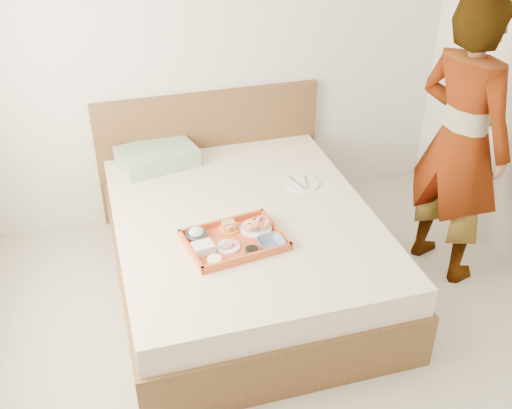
{
  "coord_description": "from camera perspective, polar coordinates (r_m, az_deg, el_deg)",
  "views": [
    {
      "loc": [
        -0.86,
        -2.03,
        2.58
      ],
      "look_at": [
        -0.0,
        0.9,
        0.65
      ],
      "focal_mm": 42.79,
      "sensor_mm": 36.0,
      "label": 1
    }
  ],
  "objects": [
    {
      "name": "cheese_round",
      "position": [
        3.33,
        -3.89,
        -5.21
      ],
      "size": [
        0.09,
        0.09,
        0.03
      ],
      "primitive_type": "cylinder",
      "rotation": [
        0.0,
        0.0,
        0.15
      ],
      "color": "white",
      "rests_on": "tray"
    },
    {
      "name": "navy_bowl_big",
      "position": [
        3.44,
        1.43,
        -3.59
      ],
      "size": [
        0.18,
        0.18,
        0.04
      ],
      "primitive_type": "imported",
      "rotation": [
        0.0,
        0.0,
        0.15
      ],
      "color": "#192946",
      "rests_on": "tray"
    },
    {
      "name": "salad_bowl",
      "position": [
        3.52,
        -5.58,
        -2.86
      ],
      "size": [
        0.14,
        0.14,
        0.04
      ],
      "primitive_type": "imported",
      "rotation": [
        0.0,
        0.0,
        0.15
      ],
      "color": "#192946",
      "rests_on": "tray"
    },
    {
      "name": "plastic_tub",
      "position": [
        3.41,
        -4.94,
        -4.04
      ],
      "size": [
        0.13,
        0.11,
        0.05
      ],
      "primitive_type": "cube",
      "rotation": [
        0.0,
        0.0,
        0.15
      ],
      "color": "silver",
      "rests_on": "tray"
    },
    {
      "name": "bed",
      "position": [
        3.9,
        -1.12,
        -4.14
      ],
      "size": [
        1.65,
        2.0,
        0.53
      ],
      "primitive_type": "cube",
      "color": "brown",
      "rests_on": "ground"
    },
    {
      "name": "dinner_plate",
      "position": [
        4.06,
        4.32,
        1.95
      ],
      "size": [
        0.24,
        0.24,
        0.01
      ],
      "primitive_type": "cylinder",
      "rotation": [
        0.0,
        0.0,
        -0.07
      ],
      "color": "white",
      "rests_on": "bed"
    },
    {
      "name": "bread_plate",
      "position": [
        3.58,
        -2.52,
        -2.27
      ],
      "size": [
        0.15,
        0.15,
        0.01
      ],
      "primitive_type": "cylinder",
      "rotation": [
        0.0,
        0.0,
        0.15
      ],
      "color": "orange",
      "rests_on": "tray"
    },
    {
      "name": "person",
      "position": [
        3.93,
        18.59,
        5.51
      ],
      "size": [
        0.63,
        0.77,
        1.84
      ],
      "primitive_type": "imported",
      "rotation": [
        0.0,
        0.0,
        1.89
      ],
      "color": "silver",
      "rests_on": "ground"
    },
    {
      "name": "tray",
      "position": [
        3.48,
        -2.04,
        -3.33
      ],
      "size": [
        0.6,
        0.47,
        0.05
      ],
      "primitive_type": "cube",
      "rotation": [
        0.0,
        0.0,
        0.15
      ],
      "color": "#CF4D1D",
      "rests_on": "bed"
    },
    {
      "name": "pillow",
      "position": [
        4.32,
        -9.23,
        4.46
      ],
      "size": [
        0.58,
        0.46,
        0.12
      ],
      "primitive_type": "cube",
      "rotation": [
        0.0,
        0.0,
        0.22
      ],
      "color": "#95A592",
      "rests_on": "bed"
    },
    {
      "name": "sauce_dish",
      "position": [
        3.39,
        -0.39,
        -4.36
      ],
      "size": [
        0.09,
        0.09,
        0.03
      ],
      "primitive_type": "cylinder",
      "rotation": [
        0.0,
        0.0,
        0.15
      ],
      "color": "black",
      "rests_on": "tray"
    },
    {
      "name": "prawn_plate",
      "position": [
        3.58,
        -0.0,
        -2.24
      ],
      "size": [
        0.21,
        0.21,
        0.01
      ],
      "primitive_type": "cylinder",
      "rotation": [
        0.0,
        0.0,
        0.15
      ],
      "color": "white",
      "rests_on": "tray"
    },
    {
      "name": "headboard",
      "position": [
        4.59,
        -4.35,
        4.91
      ],
      "size": [
        1.65,
        0.06,
        0.95
      ],
      "primitive_type": "cube",
      "color": "brown",
      "rests_on": "ground"
    },
    {
      "name": "wall_back",
      "position": [
        4.32,
        -4.17,
        14.95
      ],
      "size": [
        3.5,
        0.01,
        2.6
      ],
      "primitive_type": "cube",
      "color": "silver",
      "rests_on": "ground"
    },
    {
      "name": "meat_plate",
      "position": [
        3.44,
        -2.62,
        -3.96
      ],
      "size": [
        0.15,
        0.15,
        0.01
      ],
      "primitive_type": "cylinder",
      "rotation": [
        0.0,
        0.0,
        0.15
      ],
      "color": "white",
      "rests_on": "tray"
    },
    {
      "name": "ground",
      "position": [
        3.39,
        4.52,
        -17.31
      ],
      "size": [
        3.5,
        4.0,
        0.01
      ],
      "primitive_type": "cube",
      "color": "beige",
      "rests_on": "ground"
    }
  ]
}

